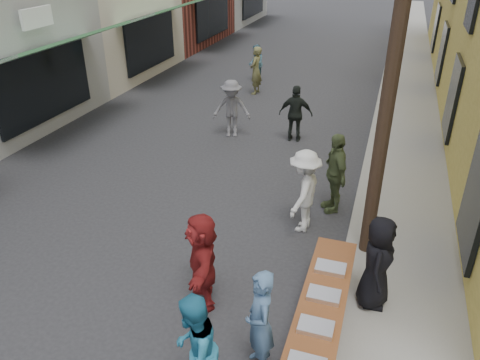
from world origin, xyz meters
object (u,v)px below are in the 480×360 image
Objects in this scene: server at (377,263)px; utility_pole_near at (400,23)px; serving_table at (319,317)px; guest_front_c at (193,352)px.

utility_pole_near is at bearing 8.82° from server.
utility_pole_near is 2.25× the size of serving_table.
serving_table is at bearing -99.98° from utility_pole_near.
server is at bearing 145.29° from guest_front_c.
server reaches higher than guest_front_c.
server is (0.73, 1.29, 0.23)m from serving_table.
guest_front_c is 1.04× the size of server.
guest_front_c reaches higher than serving_table.
utility_pole_near is at bearing 80.02° from serving_table.
utility_pole_near is 5.86m from guest_front_c.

